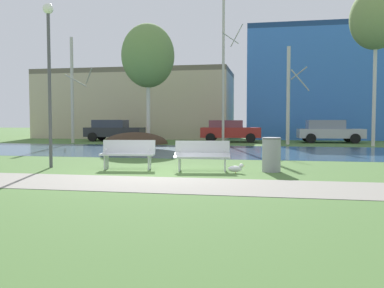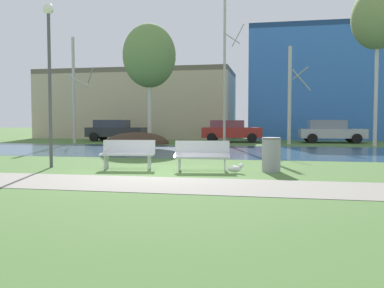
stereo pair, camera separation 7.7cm
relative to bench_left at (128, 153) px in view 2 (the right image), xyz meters
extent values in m
plane|color=#476B33|center=(1.14, 9.13, -0.47)|extent=(120.00, 120.00, 0.00)
cube|color=gray|center=(1.14, -2.71, -0.47)|extent=(60.00, 2.31, 0.01)
cube|color=#33516B|center=(1.14, 7.82, -0.47)|extent=(80.00, 8.42, 0.01)
ellipsoid|color=#423021|center=(-4.17, 13.21, -0.47)|extent=(4.16, 3.15, 1.48)
cube|color=silver|center=(0.01, -0.09, -0.02)|extent=(1.65, 0.69, 0.05)
cube|color=silver|center=(-0.02, 0.18, 0.20)|extent=(1.60, 0.29, 0.40)
cube|color=silver|center=(-0.65, -0.12, -0.25)|extent=(0.10, 0.43, 0.45)
cube|color=silver|center=(0.65, 0.05, -0.25)|extent=(0.10, 0.43, 0.45)
cylinder|color=silver|center=(-0.64, -0.16, 0.12)|extent=(0.08, 0.28, 0.04)
cylinder|color=silver|center=(0.66, 0.01, 0.12)|extent=(0.08, 0.28, 0.04)
cube|color=silver|center=(2.28, -0.09, -0.02)|extent=(1.65, 0.69, 0.14)
cube|color=silver|center=(2.24, 0.18, 0.20)|extent=(1.60, 0.29, 0.40)
cube|color=silver|center=(1.62, -0.12, -0.25)|extent=(0.10, 0.43, 0.45)
cube|color=silver|center=(2.92, 0.05, -0.25)|extent=(0.10, 0.43, 0.45)
cylinder|color=silver|center=(1.62, -0.16, 0.12)|extent=(0.08, 0.28, 0.04)
cylinder|color=silver|center=(2.92, 0.01, 0.12)|extent=(0.08, 0.28, 0.04)
cylinder|color=gray|center=(4.24, 0.16, 0.02)|extent=(0.53, 0.53, 0.98)
torus|color=#545557|center=(4.24, 0.16, 0.48)|extent=(0.55, 0.55, 0.04)
ellipsoid|color=white|center=(3.24, -0.37, -0.35)|extent=(0.39, 0.18, 0.18)
sphere|color=white|center=(3.42, -0.37, -0.26)|extent=(0.13, 0.13, 0.13)
cone|color=gold|center=(3.49, -0.37, -0.26)|extent=(0.07, 0.04, 0.04)
cylinder|color=gold|center=(3.26, -0.41, -0.42)|extent=(0.01, 0.01, 0.10)
cylinder|color=gold|center=(3.26, -0.34, -0.42)|extent=(0.01, 0.01, 0.10)
cylinder|color=#4C4C51|center=(-2.52, -0.02, 1.89)|extent=(0.10, 0.10, 4.73)
sphere|color=white|center=(-2.52, -0.02, 4.41)|extent=(0.32, 0.32, 0.32)
cylinder|color=#BCB7A8|center=(-8.38, 13.05, 2.95)|extent=(0.20, 0.20, 6.84)
cylinder|color=#BCB7A8|center=(-7.48, 13.66, 3.93)|extent=(1.22, 1.74, 0.81)
cylinder|color=#BCB7A8|center=(-7.85, 12.50, 3.53)|extent=(1.05, 1.02, 0.74)
cylinder|color=beige|center=(-3.49, 13.80, 3.13)|extent=(0.24, 0.24, 7.21)
ellipsoid|color=#668947|center=(-3.49, 13.80, 5.15)|extent=(3.39, 3.39, 4.07)
cylinder|color=#BCB7A8|center=(1.40, 13.45, 3.97)|extent=(0.16, 0.16, 8.88)
cylinder|color=#BCB7A8|center=(2.15, 13.96, 6.25)|extent=(0.88, 1.25, 1.15)
cylinder|color=#BCB7A8|center=(1.87, 12.97, 5.92)|extent=(0.94, 0.91, 0.56)
cylinder|color=beige|center=(5.33, 14.29, 2.54)|extent=(0.22, 0.22, 6.02)
cylinder|color=beige|center=(5.98, 14.74, 3.95)|extent=(0.90, 1.27, 0.66)
cylinder|color=beige|center=(6.00, 13.60, 3.39)|extent=(1.19, 1.16, 1.20)
cylinder|color=beige|center=(10.05, 13.17, 4.15)|extent=(0.20, 0.20, 9.25)
ellipsoid|color=olive|center=(10.05, 13.17, 6.74)|extent=(2.89, 2.89, 3.47)
cube|color=#282B30|center=(-6.74, 16.28, 0.18)|extent=(4.18, 2.02, 0.66)
cube|color=#2F3648|center=(-7.06, 16.26, 0.78)|extent=(2.37, 1.71, 0.54)
cylinder|color=black|center=(-5.44, 17.25, -0.15)|extent=(0.65, 0.25, 0.64)
cylinder|color=black|center=(-5.34, 15.45, -0.15)|extent=(0.65, 0.25, 0.64)
cylinder|color=black|center=(-8.13, 17.11, -0.15)|extent=(0.65, 0.25, 0.64)
cylinder|color=black|center=(-8.04, 15.30, -0.15)|extent=(0.65, 0.25, 0.64)
cube|color=maroon|center=(1.61, 16.48, 0.19)|extent=(4.15, 2.09, 0.68)
cube|color=brown|center=(1.29, 16.46, 0.78)|extent=(2.35, 1.77, 0.49)
cylinder|color=black|center=(2.89, 17.49, -0.15)|extent=(0.65, 0.25, 0.64)
cylinder|color=black|center=(2.99, 15.62, -0.15)|extent=(0.65, 0.25, 0.64)
cylinder|color=black|center=(0.22, 17.35, -0.15)|extent=(0.65, 0.25, 0.64)
cylinder|color=black|center=(0.33, 15.48, -0.15)|extent=(0.65, 0.25, 0.64)
cube|color=#B2B5BC|center=(8.20, 16.73, 0.15)|extent=(4.27, 1.98, 0.60)
cube|color=gray|center=(7.86, 16.71, 0.75)|extent=(2.42, 1.67, 0.59)
cylinder|color=black|center=(9.53, 17.68, -0.15)|extent=(0.65, 0.25, 0.64)
cylinder|color=black|center=(9.62, 15.92, -0.15)|extent=(0.65, 0.25, 0.64)
cylinder|color=black|center=(6.77, 17.53, -0.15)|extent=(0.65, 0.25, 0.64)
cylinder|color=black|center=(6.87, 15.77, -0.15)|extent=(0.65, 0.25, 0.64)
cube|color=#BCAD8E|center=(-7.14, 22.70, 2.18)|extent=(16.27, 7.11, 5.31)
cube|color=#675F4E|center=(-7.14, 22.70, 5.04)|extent=(16.27, 7.11, 0.40)
cube|color=#3870C6|center=(9.16, 23.63, 3.77)|extent=(13.34, 7.03, 8.49)
cube|color=navy|center=(9.16, 23.63, 8.22)|extent=(13.34, 7.03, 0.40)
camera|label=1|loc=(4.14, -11.70, 0.98)|focal=38.29mm
camera|label=2|loc=(4.22, -11.68, 0.98)|focal=38.29mm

